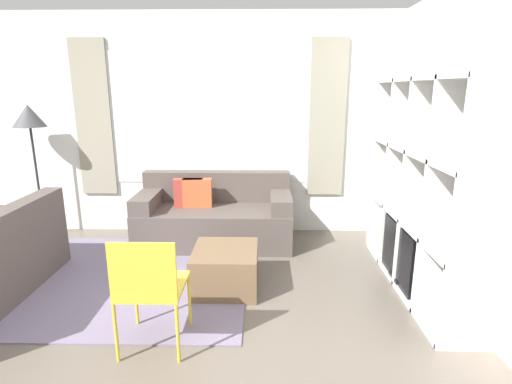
% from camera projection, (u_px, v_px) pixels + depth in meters
% --- Properties ---
extents(ground_plane, '(16.00, 16.00, 0.00)m').
position_uv_depth(ground_plane, '(157.00, 384.00, 2.52)').
color(ground_plane, '#665B51').
extents(wall_back, '(5.83, 0.11, 2.70)m').
position_uv_depth(wall_back, '(210.00, 126.00, 4.98)').
color(wall_back, white).
rests_on(wall_back, ground_plane).
extents(wall_right, '(0.07, 4.06, 2.70)m').
position_uv_depth(wall_right, '(454.00, 142.00, 3.52)').
color(wall_right, white).
rests_on(wall_right, ground_plane).
extents(area_rug, '(2.37, 2.10, 0.01)m').
position_uv_depth(area_rug, '(126.00, 278.00, 3.92)').
color(area_rug, slate).
rests_on(area_rug, ground_plane).
extents(shelving_unit, '(0.42, 2.00, 1.91)m').
position_uv_depth(shelving_unit, '(427.00, 191.00, 3.57)').
color(shelving_unit, '#232328').
rests_on(shelving_unit, ground_plane).
extents(couch_main, '(1.81, 0.83, 0.82)m').
position_uv_depth(couch_main, '(214.00, 217.00, 4.79)').
color(couch_main, '#564C47').
rests_on(couch_main, ground_plane).
extents(ottoman, '(0.59, 0.64, 0.38)m').
position_uv_depth(ottoman, '(226.00, 269.00, 3.70)').
color(ottoman, brown).
rests_on(ottoman, ground_plane).
extents(floor_lamp, '(0.38, 0.38, 1.63)m').
position_uv_depth(floor_lamp, '(30.00, 123.00, 4.70)').
color(floor_lamp, black).
rests_on(floor_lamp, ground_plane).
extents(folding_chair, '(0.44, 0.46, 0.86)m').
position_uv_depth(folding_chair, '(149.00, 284.00, 2.72)').
color(folding_chair, gold).
rests_on(folding_chair, ground_plane).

